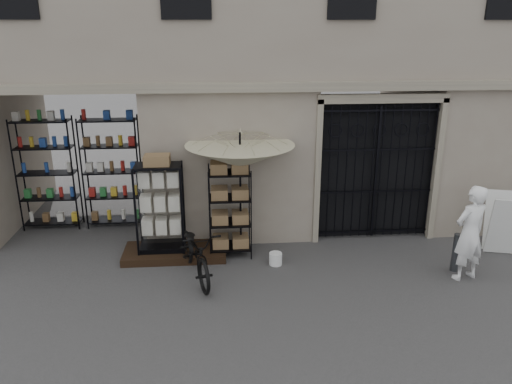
{
  "coord_description": "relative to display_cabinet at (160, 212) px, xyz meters",
  "views": [
    {
      "loc": [
        -1.52,
        -7.53,
        4.39
      ],
      "look_at": [
        -0.8,
        1.4,
        1.35
      ],
      "focal_mm": 35.0,
      "sensor_mm": 36.0,
      "label": 1
    }
  ],
  "objects": [
    {
      "name": "iron_gate",
      "position": [
        4.39,
        0.69,
        0.58
      ],
      "size": [
        2.5,
        0.21,
        3.0
      ],
      "color": "black",
      "rests_on": "ground"
    },
    {
      "name": "shopkeeper",
      "position": [
        5.53,
        -1.36,
        -0.92
      ],
      "size": [
        1.17,
        1.88,
        0.42
      ],
      "primitive_type": "imported",
      "rotation": [
        0.0,
        0.0,
        3.46
      ],
      "color": "white",
      "rests_on": "ground"
    },
    {
      "name": "steel_bollard",
      "position": [
        5.48,
        -1.08,
        -0.55
      ],
      "size": [
        0.18,
        0.18,
        0.74
      ],
      "primitive_type": "cylinder",
      "rotation": [
        0.0,
        0.0,
        0.42
      ],
      "color": "#44484C",
      "rests_on": "ground"
    },
    {
      "name": "bicycle",
      "position": [
        0.69,
        -0.93,
        -0.92
      ],
      "size": [
        0.91,
        1.14,
        1.89
      ],
      "primitive_type": "imported",
      "rotation": [
        0.0,
        0.0,
        0.28
      ],
      "color": "black",
      "rests_on": "ground"
    },
    {
      "name": "market_umbrella",
      "position": [
        1.56,
        0.03,
        1.2
      ],
      "size": [
        2.26,
        2.28,
        2.95
      ],
      "rotation": [
        0.0,
        0.0,
        -0.29
      ],
      "color": "black",
      "rests_on": "ground"
    },
    {
      "name": "display_cabinet",
      "position": [
        0.0,
        0.0,
        0.0
      ],
      "size": [
        0.88,
        0.57,
        1.87
      ],
      "rotation": [
        0.0,
        0.0,
        -0.05
      ],
      "color": "black",
      "rests_on": "step_platform"
    },
    {
      "name": "main_building",
      "position": [
        2.64,
        2.42,
        3.58
      ],
      "size": [
        14.0,
        4.0,
        9.0
      ],
      "primitive_type": "cube",
      "color": "gray",
      "rests_on": "ground"
    },
    {
      "name": "shop_recess",
      "position": [
        -1.86,
        1.22,
        0.58
      ],
      "size": [
        3.0,
        1.7,
        3.0
      ],
      "primitive_type": "cube",
      "color": "black",
      "rests_on": "ground"
    },
    {
      "name": "wire_rack",
      "position": [
        1.35,
        -0.02,
        -0.04
      ],
      "size": [
        0.8,
        0.58,
        1.81
      ],
      "rotation": [
        0.0,
        0.0,
        0.02
      ],
      "color": "black",
      "rests_on": "ground"
    },
    {
      "name": "shop_shelving",
      "position": [
        -1.91,
        1.72,
        0.33
      ],
      "size": [
        2.7,
        0.5,
        2.5
      ],
      "primitive_type": "cube",
      "color": "black",
      "rests_on": "ground"
    },
    {
      "name": "white_bucket",
      "position": [
        2.19,
        -0.56,
        -0.8
      ],
      "size": [
        0.27,
        0.27,
        0.24
      ],
      "primitive_type": "cylinder",
      "rotation": [
        0.0,
        0.0,
        0.08
      ],
      "color": "white",
      "rests_on": "ground"
    },
    {
      "name": "ground",
      "position": [
        2.64,
        -1.58,
        -0.92
      ],
      "size": [
        80.0,
        80.0,
        0.0
      ],
      "primitive_type": "plane",
      "color": "black",
      "rests_on": "ground"
    },
    {
      "name": "easel_sign",
      "position": [
        6.72,
        -0.38,
        -0.3
      ],
      "size": [
        0.72,
        0.78,
        1.2
      ],
      "rotation": [
        0.0,
        0.0,
        -0.26
      ],
      "color": "silver",
      "rests_on": "ground"
    },
    {
      "name": "step_platform",
      "position": [
        0.24,
        -0.03,
        -0.85
      ],
      "size": [
        2.0,
        0.9,
        0.15
      ],
      "primitive_type": "cube",
      "color": "black",
      "rests_on": "ground"
    }
  ]
}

